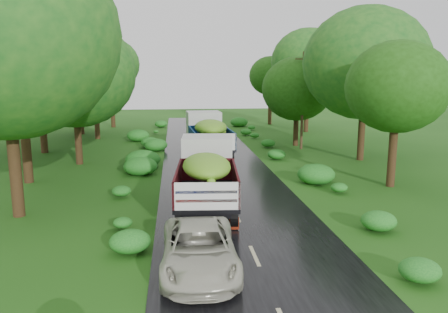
{
  "coord_description": "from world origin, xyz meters",
  "views": [
    {
      "loc": [
        -2.43,
        -12.88,
        5.72
      ],
      "look_at": [
        -0.06,
        8.19,
        1.7
      ],
      "focal_mm": 35.0,
      "sensor_mm": 36.0,
      "label": 1
    }
  ],
  "objects": [
    {
      "name": "ground",
      "position": [
        0.0,
        0.0,
        0.0
      ],
      "size": [
        120.0,
        120.0,
        0.0
      ],
      "primitive_type": "plane",
      "color": "#18470F",
      "rests_on": "ground"
    },
    {
      "name": "road",
      "position": [
        0.0,
        5.0,
        0.01
      ],
      "size": [
        6.5,
        80.0,
        0.02
      ],
      "primitive_type": "cube",
      "color": "black",
      "rests_on": "ground"
    },
    {
      "name": "road_lines",
      "position": [
        0.0,
        6.0,
        0.02
      ],
      "size": [
        0.12,
        69.6,
        0.0
      ],
      "color": "#BFB78C",
      "rests_on": "road"
    },
    {
      "name": "truck_near",
      "position": [
        -1.11,
        5.51,
        1.6
      ],
      "size": [
        2.88,
        6.87,
        2.82
      ],
      "rotation": [
        0.0,
        0.0,
        -0.08
      ],
      "color": "black",
      "rests_on": "ground"
    },
    {
      "name": "truck_far",
      "position": [
        -0.18,
        17.42,
        1.68
      ],
      "size": [
        2.93,
        7.22,
        2.98
      ],
      "rotation": [
        0.0,
        0.0,
        0.06
      ],
      "color": "black",
      "rests_on": "ground"
    },
    {
      "name": "car",
      "position": [
        -1.8,
        -0.82,
        0.68
      ],
      "size": [
        2.28,
        4.76,
        1.31
      ],
      "primitive_type": "imported",
      "rotation": [
        0.0,
        0.0,
        -0.02
      ],
      "color": "beige",
      "rests_on": "road"
    },
    {
      "name": "utility_pole",
      "position": [
        7.23,
        19.55,
        3.8
      ],
      "size": [
        1.29,
        0.23,
        7.38
      ],
      "rotation": [
        0.0,
        0.0,
        -0.11
      ],
      "color": "#382616",
      "rests_on": "ground"
    },
    {
      "name": "trees_left",
      "position": [
        -10.2,
        20.12,
        6.81
      ],
      "size": [
        7.67,
        34.4,
        9.91
      ],
      "color": "black",
      "rests_on": "ground"
    },
    {
      "name": "trees_right",
      "position": [
        9.26,
        21.62,
        5.82
      ],
      "size": [
        6.97,
        31.68,
        8.59
      ],
      "color": "black",
      "rests_on": "ground"
    },
    {
      "name": "shrubs",
      "position": [
        0.0,
        14.0,
        0.35
      ],
      "size": [
        11.9,
        44.0,
        0.7
      ],
      "color": "#17621C",
      "rests_on": "ground"
    }
  ]
}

